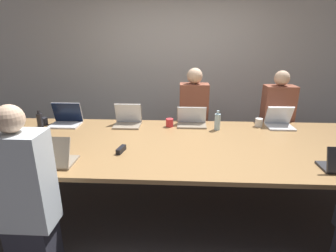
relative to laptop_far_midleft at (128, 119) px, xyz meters
The scene contains 18 objects.
ground_plane 1.17m from the laptop_far_midleft, 40.62° to the right, with size 24.00×24.00×0.00m, color #383333.
curtain_wall 1.67m from the laptop_far_midleft, 65.53° to the left, with size 12.00×0.06×2.80m.
conference_table 0.86m from the laptop_far_midleft, 40.62° to the right, with size 4.67×1.56×0.73m.
laptop_far_midleft is the anchor object (origin of this frame).
laptop_far_left 0.78m from the laptop_far_midleft, behind, with size 0.37×0.27×0.28m.
cup_far_left 1.06m from the laptop_far_midleft, behind, with size 0.09×0.09×0.09m.
bottle_far_left 1.06m from the laptop_far_midleft, behind, with size 0.07×0.07×0.22m.
laptop_near_left 1.20m from the laptop_far_midleft, 110.14° to the right, with size 0.32×0.27×0.26m.
person_near_left 1.61m from the laptop_far_midleft, 106.25° to the right, with size 0.40×0.24×1.37m.
cup_near_left 1.24m from the laptop_far_midleft, 122.55° to the right, with size 0.09×0.09×0.09m.
laptop_far_right 1.89m from the laptop_far_midleft, ahead, with size 0.32×0.27×0.26m.
person_far_right 2.03m from the laptop_far_midleft, 11.54° to the left, with size 0.40×0.24×1.38m.
cup_far_right 1.64m from the laptop_far_midleft, ahead, with size 0.09×0.09×0.10m.
laptop_far_center 0.81m from the laptop_far_midleft, ahead, with size 0.37×0.23×0.23m.
person_far_center 0.99m from the laptop_far_midleft, 30.41° to the left, with size 0.40×0.24×1.40m.
cup_far_center 0.53m from the laptop_far_midleft, ahead, with size 0.09×0.09×0.10m.
bottle_far_center 1.11m from the laptop_far_midleft, ahead, with size 0.07×0.07×0.24m.
stapler 0.83m from the laptop_far_midleft, 83.24° to the right, with size 0.07×0.16×0.05m.
Camera 1 is at (0.03, -2.56, 1.78)m, focal length 28.00 mm.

